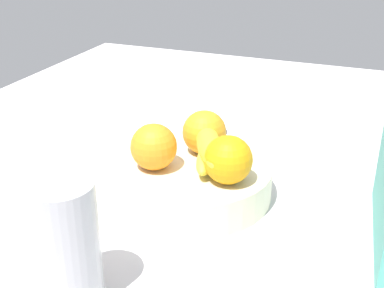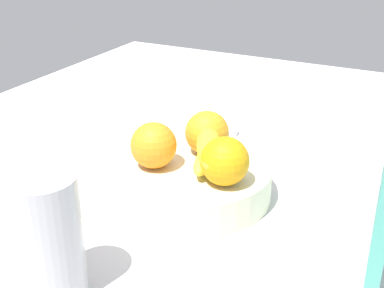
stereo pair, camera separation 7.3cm
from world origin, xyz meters
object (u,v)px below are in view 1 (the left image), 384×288
(orange_front_right, at_px, (228,160))
(thermos_tumbler, at_px, (66,245))
(fruit_bowl, at_px, (192,180))
(banana_bunch, at_px, (210,148))
(orange_front_left, at_px, (154,147))
(orange_center, at_px, (204,132))
(jar_lid, at_px, (212,130))

(orange_front_right, height_order, thermos_tumbler, thermos_tumbler)
(fruit_bowl, distance_m, thermos_tumbler, 0.31)
(banana_bunch, bearing_deg, orange_front_right, 45.31)
(orange_front_left, xyz_separation_m, banana_bunch, (-0.05, 0.08, -0.01))
(banana_bunch, height_order, thermos_tumbler, thermos_tumbler)
(fruit_bowl, relative_size, orange_front_left, 3.50)
(orange_center, relative_size, thermos_tumbler, 0.46)
(orange_front_left, xyz_separation_m, orange_center, (-0.09, 0.06, 0.00))
(orange_front_left, relative_size, jar_lid, 1.18)
(orange_front_right, distance_m, jar_lid, 0.35)
(orange_center, xyz_separation_m, banana_bunch, (0.04, 0.03, -0.01))
(orange_front_right, xyz_separation_m, banana_bunch, (-0.05, -0.05, -0.01))
(orange_front_right, height_order, jar_lid, orange_front_right)
(fruit_bowl, height_order, orange_front_left, orange_front_left)
(fruit_bowl, xyz_separation_m, thermos_tumbler, (0.31, -0.05, 0.06))
(orange_front_left, bearing_deg, thermos_tumbler, 2.15)
(orange_center, bearing_deg, thermos_tumbler, -7.44)
(orange_front_left, height_order, orange_center, same)
(banana_bunch, relative_size, jar_lid, 2.81)
(orange_front_right, relative_size, thermos_tumbler, 0.46)
(orange_front_left, bearing_deg, orange_front_right, 89.68)
(thermos_tumbler, height_order, jar_lid, thermos_tumbler)
(fruit_bowl, distance_m, orange_front_right, 0.11)
(orange_center, distance_m, jar_lid, 0.24)
(orange_front_right, height_order, orange_center, same)
(jar_lid, bearing_deg, thermos_tumbler, 1.47)
(orange_front_left, relative_size, banana_bunch, 0.42)
(thermos_tumbler, bearing_deg, jar_lid, -178.53)
(orange_front_right, xyz_separation_m, orange_center, (-0.09, -0.07, 0.00))
(orange_front_left, xyz_separation_m, jar_lid, (-0.31, -0.00, -0.09))
(orange_front_right, distance_m, thermos_tumbler, 0.30)
(orange_center, relative_size, jar_lid, 1.18)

